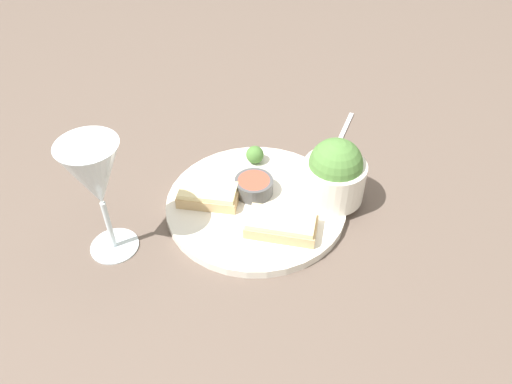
% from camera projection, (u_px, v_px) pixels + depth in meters
% --- Properties ---
extents(ground_plane, '(4.00, 4.00, 0.00)m').
position_uv_depth(ground_plane, '(256.00, 208.00, 0.79)').
color(ground_plane, brown).
extents(dinner_plate, '(0.28, 0.28, 0.01)m').
position_uv_depth(dinner_plate, '(256.00, 205.00, 0.79)').
color(dinner_plate, silver).
rests_on(dinner_plate, ground_plane).
extents(salad_bowl, '(0.10, 0.10, 0.10)m').
position_uv_depth(salad_bowl, '(335.00, 173.00, 0.76)').
color(salad_bowl, silver).
rests_on(salad_bowl, dinner_plate).
extents(sauce_ramekin, '(0.06, 0.06, 0.03)m').
position_uv_depth(sauce_ramekin, '(254.00, 185.00, 0.79)').
color(sauce_ramekin, '#4C4C4C').
rests_on(sauce_ramekin, dinner_plate).
extents(cheese_toast_near, '(0.11, 0.08, 0.03)m').
position_uv_depth(cheese_toast_near, '(281.00, 225.00, 0.73)').
color(cheese_toast_near, tan).
rests_on(cheese_toast_near, dinner_plate).
extents(cheese_toast_far, '(0.10, 0.08, 0.03)m').
position_uv_depth(cheese_toast_far, '(208.00, 195.00, 0.78)').
color(cheese_toast_far, tan).
rests_on(cheese_toast_far, dinner_plate).
extents(wine_glass, '(0.08, 0.08, 0.19)m').
position_uv_depth(wine_glass, '(96.00, 179.00, 0.64)').
color(wine_glass, silver).
rests_on(wine_glass, ground_plane).
extents(garnish, '(0.03, 0.03, 0.03)m').
position_uv_depth(garnish, '(255.00, 155.00, 0.85)').
color(garnish, '#477533').
rests_on(garnish, dinner_plate).
extents(fork, '(0.03, 0.17, 0.01)m').
position_uv_depth(fork, '(341.00, 137.00, 0.93)').
color(fork, silver).
rests_on(fork, ground_plane).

